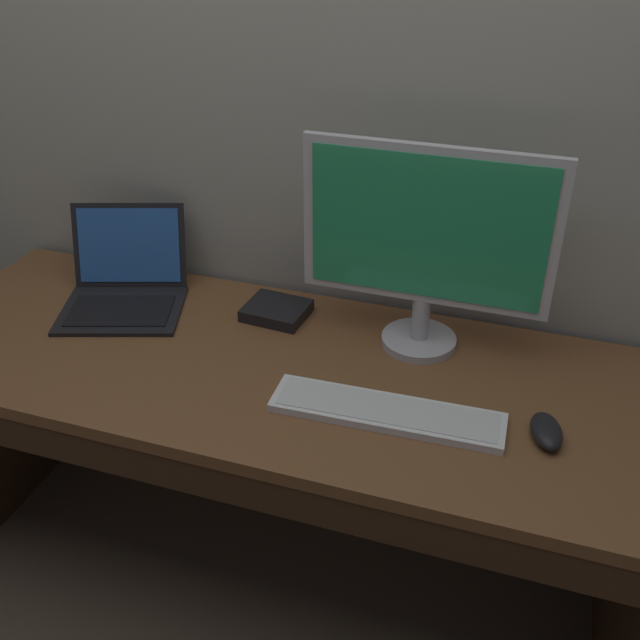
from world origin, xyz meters
The scene contains 7 objects.
ground_plane centered at (0.00, 0.00, 0.00)m, with size 14.00×14.00×0.00m, color brown.
desk centered at (0.00, -0.01, 0.53)m, with size 1.79×0.68×0.71m.
laptop_black centered at (-0.46, 0.14, 0.76)m, with size 0.39×0.39×0.23m.
external_monitor centered at (0.32, 0.18, 0.98)m, with size 0.57×0.18×0.50m.
wired_keyboard centered at (0.31, -0.11, 0.72)m, with size 0.50×0.13×0.02m.
computer_mouse centered at (0.63, -0.07, 0.73)m, with size 0.06×0.12×0.04m, color black.
external_drive_box centered at (-0.06, 0.20, 0.73)m, with size 0.15×0.13×0.03m, color black.
Camera 1 is at (0.56, -1.30, 1.70)m, focal length 41.21 mm.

